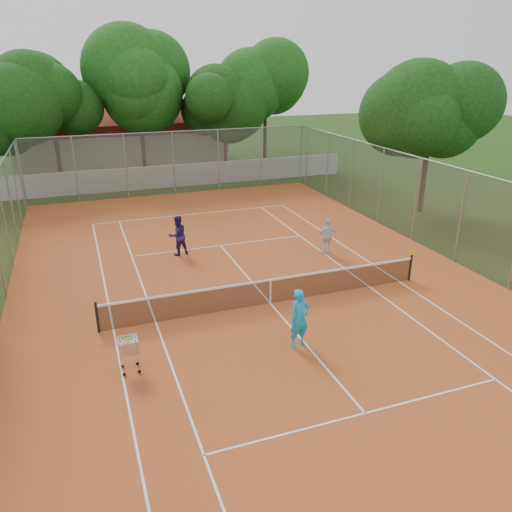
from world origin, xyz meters
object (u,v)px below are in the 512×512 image
object	(u,v)px
player_far_right	(327,236)
clubhouse	(122,137)
tennis_net	(270,291)
player_far_left	(178,235)
player_near	(300,319)
ball_hopper	(129,354)

from	to	relation	value
player_far_right	clubhouse	bearing A→B (deg)	-77.65
tennis_net	player_far_left	world-z (taller)	player_far_left
player_near	ball_hopper	xyz separation A→B (m)	(-4.99, 0.41, -0.38)
clubhouse	player_near	xyz separation A→B (m)	(1.76, -31.96, -1.24)
clubhouse	player_far_right	world-z (taller)	clubhouse
clubhouse	player_far_right	size ratio (longest dim) A/B	10.04
tennis_net	player_far_right	xyz separation A→B (m)	(4.24, 3.78, 0.33)
player_far_left	ball_hopper	size ratio (longest dim) A/B	1.61
player_far_left	tennis_net	bearing A→B (deg)	94.20
player_near	player_far_left	bearing A→B (deg)	89.94
clubhouse	player_near	size ratio (longest dim) A/B	8.75
tennis_net	clubhouse	bearing A→B (deg)	93.95
player_far_left	clubhouse	bearing A→B (deg)	-105.37
player_far_left	ball_hopper	world-z (taller)	player_far_left
tennis_net	player_far_right	world-z (taller)	player_far_right
tennis_net	ball_hopper	world-z (taller)	ball_hopper
player_far_right	ball_hopper	size ratio (longest dim) A/B	1.46
ball_hopper	player_far_left	bearing A→B (deg)	70.55
player_far_left	ball_hopper	distance (m)	9.06
clubhouse	player_far_left	bearing A→B (deg)	-90.21
player_near	player_far_right	bearing A→B (deg)	44.65
clubhouse	player_far_right	bearing A→B (deg)	-76.10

